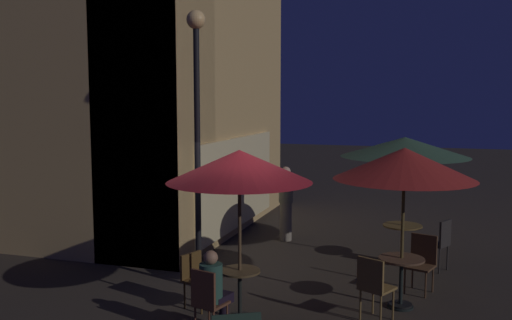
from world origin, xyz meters
TOP-DOWN VIEW (x-y plane):
  - ground_plane at (0.00, 0.00)m, footprint 60.00×60.00m
  - cafe_building at (3.36, 3.73)m, footprint 6.98×7.87m
  - street_lamp_near_corner at (0.57, 0.58)m, footprint 0.31×0.31m
  - cafe_table_0 at (0.68, -2.77)m, footprint 0.70×0.70m
  - cafe_table_1 at (3.18, -2.63)m, footprint 0.76×0.76m
  - cafe_table_2 at (-0.55, -0.56)m, footprint 0.60×0.60m
  - patio_umbrella_0 at (0.68, -2.77)m, footprint 2.14×2.14m
  - patio_umbrella_1 at (3.18, -2.63)m, footprint 2.47×2.47m
  - patio_umbrella_2 at (-0.55, -0.56)m, footprint 2.09×2.09m
  - cafe_chair_0 at (1.53, -3.04)m, footprint 0.55×0.55m
  - cafe_chair_1 at (-0.03, -2.42)m, footprint 0.57×0.57m
  - cafe_chair_2 at (2.80, -3.35)m, footprint 0.52×0.52m
  - cafe_chair_3 at (-1.31, -0.36)m, footprint 0.47×0.47m
  - cafe_chair_4 at (-0.27, 0.26)m, footprint 0.56×0.56m
  - patron_seated_0 at (-1.16, -0.40)m, footprint 0.52×0.40m
  - patron_standing_1 at (4.13, 0.00)m, footprint 0.32×0.32m

SIDE VIEW (x-z plane):
  - ground_plane at x=0.00m, z-range 0.00..0.00m
  - cafe_table_2 at x=-0.55m, z-range 0.12..0.87m
  - cafe_chair_4 at x=-0.27m, z-range 0.09..0.93m
  - cafe_table_1 at x=3.18m, z-range 0.18..0.93m
  - cafe_table_0 at x=0.68m, z-range 0.17..0.95m
  - cafe_chair_0 at x=1.53m, z-range 0.08..1.04m
  - cafe_chair_3 at x=-1.31m, z-range 0.09..1.05m
  - cafe_chair_1 at x=-0.03m, z-range 0.10..1.06m
  - cafe_chair_2 at x=2.80m, z-range 0.10..1.08m
  - patron_seated_0 at x=-1.16m, z-range 0.08..1.28m
  - patron_standing_1 at x=4.13m, z-range 0.01..1.70m
  - patio_umbrella_0 at x=0.68m, z-range 0.99..3.48m
  - patio_umbrella_2 at x=-0.55m, z-range 1.01..3.51m
  - patio_umbrella_1 at x=3.18m, z-range 1.04..3.51m
  - street_lamp_near_corner at x=0.57m, z-range 0.81..5.46m
  - cafe_building at x=3.36m, z-range -0.01..9.36m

